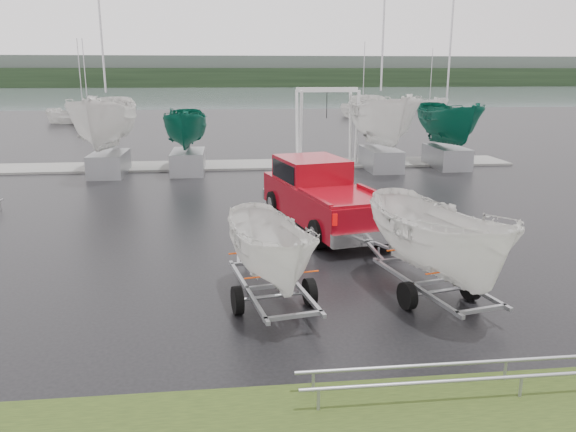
{
  "coord_description": "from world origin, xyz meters",
  "views": [
    {
      "loc": [
        -0.48,
        -17.1,
        4.95
      ],
      "look_at": [
        1.13,
        -2.69,
        1.2
      ],
      "focal_mm": 35.0,
      "sensor_mm": 36.0,
      "label": 1
    }
  ],
  "objects_px": {
    "trailer_hitched": "(442,175)",
    "boat_hoist": "(327,115)",
    "trailer_parked": "(271,195)",
    "pickup_truck": "(320,192)"
  },
  "relations": [
    {
      "from": "pickup_truck",
      "to": "boat_hoist",
      "type": "distance_m",
      "value": 12.69
    },
    {
      "from": "pickup_truck",
      "to": "boat_hoist",
      "type": "relative_size",
      "value": 1.63
    },
    {
      "from": "trailer_hitched",
      "to": "boat_hoist",
      "type": "xyz_separation_m",
      "value": [
        0.95,
        18.93,
        -0.16
      ]
    },
    {
      "from": "trailer_parked",
      "to": "trailer_hitched",
      "type": "bearing_deg",
      "value": -12.55
    },
    {
      "from": "trailer_parked",
      "to": "pickup_truck",
      "type": "bearing_deg",
      "value": 61.37
    },
    {
      "from": "trailer_hitched",
      "to": "boat_hoist",
      "type": "distance_m",
      "value": 18.95
    },
    {
      "from": "trailer_hitched",
      "to": "trailer_parked",
      "type": "relative_size",
      "value": 1.16
    },
    {
      "from": "trailer_hitched",
      "to": "pickup_truck",
      "type": "bearing_deg",
      "value": 90.0
    },
    {
      "from": "trailer_hitched",
      "to": "boat_hoist",
      "type": "bearing_deg",
      "value": 74.48
    },
    {
      "from": "trailer_parked",
      "to": "boat_hoist",
      "type": "distance_m",
      "value": 19.33
    }
  ]
}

